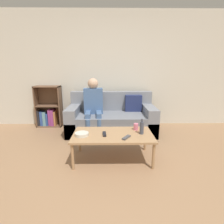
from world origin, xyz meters
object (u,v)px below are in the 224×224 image
Objects in this scene: coffee_table at (113,136)px; tv_remote_0 at (126,137)px; tv_remote_1 at (104,134)px; snack_bowl at (82,134)px; person_adult at (93,102)px; bottle at (142,128)px; couch at (112,119)px; bookshelf at (49,111)px; cup_near at (136,127)px.

tv_remote_0 reaches higher than coffee_table.
snack_bowl is (-0.32, -0.03, 0.01)m from tv_remote_1.
coffee_table is at bearing -75.63° from person_adult.
coffee_table is 0.44m from bottle.
coffee_table is at bearing 8.53° from snack_bowl.
coffee_table is at bearing -90.08° from couch.
tv_remote_1 is at bearing -50.48° from bookshelf.
cup_near is (0.36, 0.16, 0.09)m from coffee_table.
cup_near is at bearing -38.15° from bookshelf.
coffee_table is (-0.00, -1.20, 0.09)m from couch.
coffee_table is at bearing -47.45° from bookshelf.
bottle reaches higher than snack_bowl.
bottle is at bearing 3.97° from snack_bowl.
bottle is at bearing -70.65° from cup_near.
person_adult is at bearing -24.17° from bookshelf.
bookshelf is 4.83× the size of snack_bowl.
bottle is at bearing 68.25° from tv_remote_0.
person_adult is (-0.38, 1.12, 0.29)m from coffee_table.
person_adult is 1.23m from cup_near.
couch is 10.50× the size of tv_remote_1.
bookshelf reaches higher than coffee_table.
tv_remote_0 is (1.67, -1.79, 0.05)m from bookshelf.
person_adult reaches higher than snack_bowl.
couch is at bearing 7.20° from person_adult.
person_adult is 1.21m from tv_remote_1.
cup_near is at bearing -70.69° from couch.
cup_near is (0.36, -1.04, 0.18)m from couch.
couch reaches higher than bottle.
person_adult is at bearing 125.51° from bottle.
couch reaches higher than snack_bowl.
person_adult is at bearing 108.74° from coffee_table.
couch reaches higher than coffee_table.
coffee_table is at bearing 172.08° from tv_remote_0.
bottle is at bearing -40.38° from bookshelf.
bookshelf reaches higher than tv_remote_1.
cup_near is at bearing 18.10° from tv_remote_1.
snack_bowl is 0.88m from bottle.
couch is at bearing 70.55° from snack_bowl.
cup_near is (0.75, -0.96, -0.21)m from person_adult.
tv_remote_0 is 0.30m from bottle.
bookshelf is at bearing 125.42° from tv_remote_1.
bookshelf is at bearing 132.55° from coffee_table.
couch reaches higher than tv_remote_0.
tv_remote_0 is at bearing -70.69° from person_adult.
bookshelf is 9.18× the size of cup_near.
bookshelf reaches higher than tv_remote_0.
tv_remote_0 is at bearing -46.91° from bookshelf.
bookshelf reaches higher than bottle.
couch is 1.55m from bookshelf.
tv_remote_1 is (-0.31, 0.13, 0.00)m from tv_remote_0.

